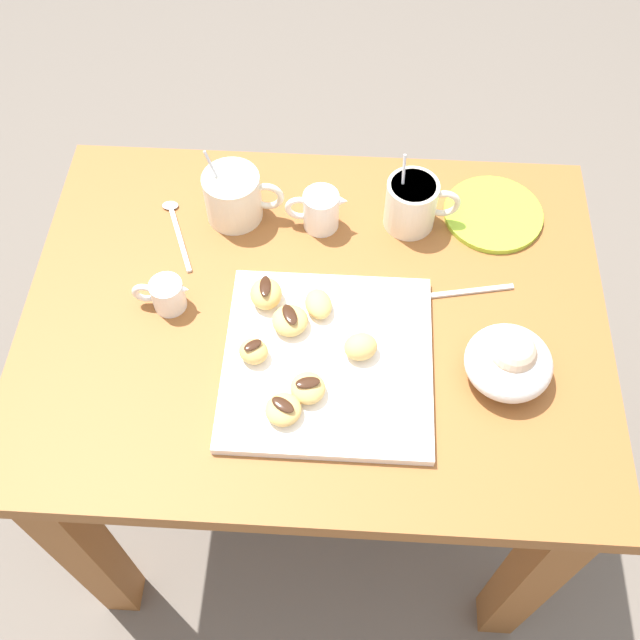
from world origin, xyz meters
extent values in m
plane|color=#665B51|center=(0.00, 0.00, 0.00)|extent=(8.00, 8.00, 0.00)
cube|color=#935628|center=(0.00, 0.00, 0.71)|extent=(0.93, 0.69, 0.04)
cube|color=#935628|center=(-0.40, -0.29, 0.35)|extent=(0.07, 0.07, 0.69)
cube|color=#935628|center=(0.40, -0.29, 0.35)|extent=(0.07, 0.07, 0.69)
cube|color=#935628|center=(-0.40, 0.29, 0.35)|extent=(0.07, 0.07, 0.69)
cube|color=#935628|center=(0.40, 0.29, 0.35)|extent=(0.07, 0.07, 0.69)
cube|color=white|center=(0.03, -0.09, 0.74)|extent=(0.31, 0.31, 0.02)
cylinder|color=silver|center=(-0.15, 0.19, 0.78)|extent=(0.10, 0.10, 0.09)
torus|color=silver|center=(-0.09, 0.19, 0.78)|extent=(0.06, 0.01, 0.06)
cylinder|color=black|center=(-0.15, 0.19, 0.82)|extent=(0.08, 0.08, 0.01)
cylinder|color=silver|center=(-0.17, 0.19, 0.81)|extent=(0.04, 0.03, 0.12)
cylinder|color=silver|center=(0.15, 0.19, 0.78)|extent=(0.09, 0.09, 0.09)
torus|color=silver|center=(0.20, 0.19, 0.78)|extent=(0.06, 0.01, 0.06)
cylinder|color=black|center=(0.15, 0.19, 0.82)|extent=(0.07, 0.07, 0.01)
cylinder|color=silver|center=(0.13, 0.19, 0.81)|extent=(0.01, 0.04, 0.12)
cylinder|color=white|center=(0.00, 0.18, 0.77)|extent=(0.06, 0.06, 0.07)
cone|color=white|center=(0.03, 0.18, 0.79)|extent=(0.02, 0.02, 0.02)
torus|color=white|center=(-0.04, 0.18, 0.77)|extent=(0.05, 0.01, 0.05)
cylinder|color=white|center=(0.00, 0.18, 0.80)|extent=(0.05, 0.05, 0.01)
ellipsoid|color=white|center=(0.29, -0.10, 0.77)|extent=(0.13, 0.13, 0.07)
sphere|color=beige|center=(0.29, -0.10, 0.79)|extent=(0.07, 0.07, 0.07)
ellipsoid|color=green|center=(0.30, -0.10, 0.81)|extent=(0.02, 0.03, 0.01)
cylinder|color=white|center=(-0.23, 0.00, 0.76)|extent=(0.05, 0.05, 0.05)
cone|color=white|center=(-0.20, 0.00, 0.78)|extent=(0.02, 0.02, 0.02)
torus|color=white|center=(-0.27, 0.00, 0.76)|extent=(0.04, 0.01, 0.04)
cylinder|color=#381E11|center=(-0.23, 0.00, 0.78)|extent=(0.04, 0.04, 0.01)
cylinder|color=#9EC633|center=(0.30, 0.22, 0.74)|extent=(0.17, 0.17, 0.01)
cube|color=silver|center=(-0.24, 0.14, 0.73)|extent=(0.06, 0.14, 0.00)
ellipsoid|color=silver|center=(-0.26, 0.20, 0.73)|extent=(0.03, 0.02, 0.01)
cube|color=silver|center=(0.24, 0.05, 0.73)|extent=(0.15, 0.04, 0.00)
ellipsoid|color=silver|center=(0.17, 0.04, 0.73)|extent=(0.03, 0.02, 0.01)
ellipsoid|color=#E5B260|center=(-0.03, -0.19, 0.76)|extent=(0.06, 0.06, 0.03)
ellipsoid|color=#381E11|center=(-0.03, -0.19, 0.78)|extent=(0.04, 0.03, 0.00)
ellipsoid|color=#E5B260|center=(0.00, -0.15, 0.76)|extent=(0.07, 0.07, 0.03)
ellipsoid|color=#381E11|center=(0.00, -0.15, 0.78)|extent=(0.04, 0.03, 0.00)
ellipsoid|color=#E5B260|center=(-0.03, -0.04, 0.76)|extent=(0.08, 0.08, 0.03)
ellipsoid|color=#381E11|center=(-0.03, -0.04, 0.78)|extent=(0.03, 0.04, 0.00)
ellipsoid|color=#E5B260|center=(0.07, -0.08, 0.76)|extent=(0.06, 0.06, 0.04)
ellipsoid|color=#E5B260|center=(-0.08, -0.10, 0.76)|extent=(0.06, 0.06, 0.03)
ellipsoid|color=#381E11|center=(-0.08, -0.10, 0.78)|extent=(0.03, 0.03, 0.00)
ellipsoid|color=#E5B260|center=(-0.08, 0.01, 0.77)|extent=(0.06, 0.06, 0.04)
ellipsoid|color=#381E11|center=(-0.08, 0.01, 0.79)|extent=(0.02, 0.04, 0.00)
ellipsoid|color=#E5B260|center=(0.01, -0.01, 0.76)|extent=(0.06, 0.06, 0.03)
camera|label=1|loc=(0.05, -0.66, 1.72)|focal=42.15mm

